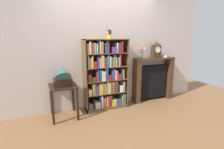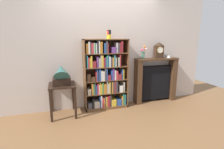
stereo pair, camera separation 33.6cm
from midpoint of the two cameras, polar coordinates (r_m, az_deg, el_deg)
name	(u,v)px [view 2 (the right image)]	position (r m, az deg, el deg)	size (l,w,h in m)	color
ground_plane	(108,110)	(4.01, 1.11, -11.57)	(7.84, 6.40, 0.02)	brown
wall_back	(110,50)	(4.05, 1.88, 7.91)	(4.84, 0.08, 2.60)	beige
bookshelf	(105,77)	(3.90, 0.18, -0.83)	(0.97, 0.31, 1.56)	brown
cup_stack	(109,34)	(3.78, 1.56, 12.88)	(0.09, 0.09, 0.19)	yellow
side_table_left	(62,92)	(3.69, -13.30, -5.49)	(0.52, 0.56, 0.67)	black
gramophone	(61,75)	(3.54, -13.53, -0.23)	(0.34, 0.45, 0.49)	black
fireplace_mantel	(155,80)	(4.54, 15.90, -1.85)	(1.08, 0.25, 1.09)	#472D1C
mantel_clock	(159,50)	(4.42, 17.09, 7.54)	(0.21, 0.13, 0.38)	#382316
flower_vase	(143,53)	(4.21, 12.43, 6.89)	(0.15, 0.11, 0.31)	#4C7A60
teacup_with_saucer	(168,57)	(4.60, 19.86, 5.44)	(0.14, 0.14, 0.05)	white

